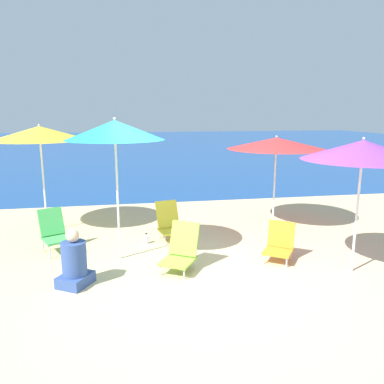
% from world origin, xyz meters
% --- Properties ---
extents(ground_plane, '(60.00, 60.00, 0.00)m').
position_xyz_m(ground_plane, '(0.00, 0.00, 0.00)').
color(ground_plane, '#D1BA89').
extents(sea_water, '(60.00, 40.00, 0.01)m').
position_xyz_m(sea_water, '(0.00, 24.85, 0.00)').
color(sea_water, '#19478C').
rests_on(sea_water, ground).
extents(beach_umbrella_purple, '(1.78, 1.78, 2.09)m').
position_xyz_m(beach_umbrella_purple, '(2.41, -0.25, 1.90)').
color(beach_umbrella_purple, white).
rests_on(beach_umbrella_purple, ground).
extents(beach_umbrella_red, '(2.09, 2.09, 1.97)m').
position_xyz_m(beach_umbrella_red, '(2.14, 2.29, 1.80)').
color(beach_umbrella_red, white).
rests_on(beach_umbrella_red, ground).
extents(beach_umbrella_yellow, '(1.92, 1.92, 2.21)m').
position_xyz_m(beach_umbrella_yellow, '(-2.69, 2.80, 2.03)').
color(beach_umbrella_yellow, white).
rests_on(beach_umbrella_yellow, ground).
extents(beach_umbrella_teal, '(1.59, 1.59, 2.36)m').
position_xyz_m(beach_umbrella_teal, '(-1.17, 0.93, 2.16)').
color(beach_umbrella_teal, white).
rests_on(beach_umbrella_teal, ground).
extents(beach_chair_yellow, '(0.54, 0.64, 0.73)m').
position_xyz_m(beach_chair_yellow, '(-0.22, 1.83, 0.33)').
color(beach_chair_yellow, silver).
rests_on(beach_chair_yellow, ground).
extents(beach_chair_orange, '(0.64, 0.65, 0.64)m').
position_xyz_m(beach_chair_orange, '(1.47, 0.40, 0.29)').
color(beach_chair_orange, silver).
rests_on(beach_chair_orange, ground).
extents(beach_chair_lime, '(0.72, 0.77, 0.73)m').
position_xyz_m(beach_chair_lime, '(-0.21, 0.31, 0.32)').
color(beach_chair_lime, silver).
rests_on(beach_chair_lime, ground).
extents(beach_chair_green, '(0.64, 0.73, 0.76)m').
position_xyz_m(beach_chair_green, '(-2.32, 1.49, 0.38)').
color(beach_chair_green, silver).
rests_on(beach_chair_green, ground).
extents(person_seated_near, '(0.56, 0.59, 0.84)m').
position_xyz_m(person_seated_near, '(-1.79, 0.02, 0.33)').
color(person_seated_near, '#334C8C').
rests_on(person_seated_near, ground).
extents(water_bottle, '(0.09, 0.09, 0.20)m').
position_xyz_m(water_bottle, '(-0.68, 1.60, 0.08)').
color(water_bottle, silver).
rests_on(water_bottle, ground).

